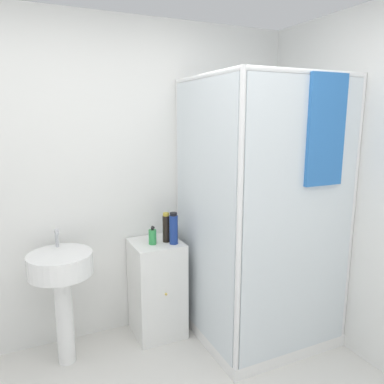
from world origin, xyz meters
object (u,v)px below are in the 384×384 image
object	(u,v)px
soap_dispenser	(153,237)
shampoo_bottle_tall_black	(166,228)
shampoo_bottle_blue	(174,229)
sink	(62,278)

from	to	relation	value
soap_dispenser	shampoo_bottle_tall_black	xyz separation A→B (m)	(0.12, 0.01, 0.05)
soap_dispenser	shampoo_bottle_blue	size ratio (longest dim) A/B	0.59
shampoo_bottle_blue	shampoo_bottle_tall_black	bearing A→B (deg)	114.97
shampoo_bottle_tall_black	shampoo_bottle_blue	bearing A→B (deg)	-65.03
soap_dispenser	shampoo_bottle_blue	world-z (taller)	shampoo_bottle_blue
shampoo_bottle_tall_black	shampoo_bottle_blue	xyz separation A→B (m)	(0.03, -0.07, 0.01)
sink	soap_dispenser	distance (m)	0.72
sink	soap_dispenser	bearing A→B (deg)	3.61
soap_dispenser	sink	bearing A→B (deg)	-176.39
shampoo_bottle_tall_black	shampoo_bottle_blue	distance (m)	0.08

